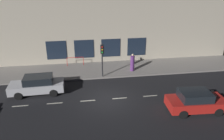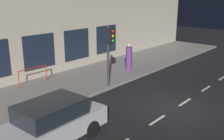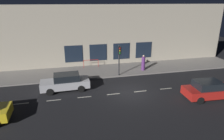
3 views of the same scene
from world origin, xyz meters
name	(u,v)px [view 1 (image 1 of 3)]	position (x,y,z in m)	size (l,w,h in m)	color
ground_plane	(108,99)	(0.00, 0.00, 0.00)	(60.00, 60.00, 0.00)	black
sidewalk	(100,70)	(6.25, 0.00, 0.07)	(4.50, 32.00, 0.15)	gray
building_facade	(97,30)	(8.80, 0.00, 3.79)	(0.65, 32.00, 7.59)	#B2A893
lane_centre_line	(120,98)	(0.00, -1.00, 0.00)	(0.12, 27.20, 0.01)	beige
traffic_light	(102,54)	(4.14, -0.06, 2.50)	(0.48, 0.32, 3.38)	#2D2D30
parked_car_0	(196,101)	(-2.61, -6.14, 0.79)	(2.13, 4.28, 1.58)	red
parked_car_2	(37,85)	(1.92, 5.73, 0.79)	(1.91, 4.50, 1.58)	#B7B7BC
pedestrian_0	(132,63)	(5.30, -3.33, 0.99)	(0.50, 0.50, 1.84)	#5B2D70
red_railing	(75,60)	(7.68, 2.59, 0.86)	(0.05, 1.85, 0.97)	red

